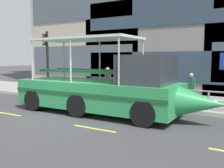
{
  "coord_description": "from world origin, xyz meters",
  "views": [
    {
      "loc": [
        7.46,
        -8.43,
        2.54
      ],
      "look_at": [
        1.41,
        1.8,
        1.3
      ],
      "focal_mm": 40.58,
      "sensor_mm": 36.0,
      "label": 1
    }
  ],
  "objects_px": {
    "traffic_light_pole": "(47,56)",
    "pedestrian_near_bow": "(191,85)",
    "duck_tour_boat": "(107,89)",
    "pedestrian_mid_right": "(108,79)",
    "pedestrian_mid_left": "(139,83)"
  },
  "relations": [
    {
      "from": "pedestrian_mid_left",
      "to": "pedestrian_mid_right",
      "type": "height_order",
      "value": "pedestrian_mid_right"
    },
    {
      "from": "duck_tour_boat",
      "to": "pedestrian_near_bow",
      "type": "relative_size",
      "value": 6.02
    },
    {
      "from": "traffic_light_pole",
      "to": "pedestrian_mid_right",
      "type": "height_order",
      "value": "traffic_light_pole"
    },
    {
      "from": "traffic_light_pole",
      "to": "duck_tour_boat",
      "type": "height_order",
      "value": "traffic_light_pole"
    },
    {
      "from": "traffic_light_pole",
      "to": "pedestrian_mid_right",
      "type": "relative_size",
      "value": 2.29
    },
    {
      "from": "pedestrian_near_bow",
      "to": "duck_tour_boat",
      "type": "bearing_deg",
      "value": -129.68
    },
    {
      "from": "traffic_light_pole",
      "to": "pedestrian_mid_left",
      "type": "xyz_separation_m",
      "value": [
        6.27,
        0.81,
        -1.5
      ]
    },
    {
      "from": "pedestrian_near_bow",
      "to": "pedestrian_mid_left",
      "type": "height_order",
      "value": "pedestrian_mid_left"
    },
    {
      "from": "traffic_light_pole",
      "to": "pedestrian_near_bow",
      "type": "relative_size",
      "value": 2.56
    },
    {
      "from": "traffic_light_pole",
      "to": "pedestrian_near_bow",
      "type": "height_order",
      "value": "traffic_light_pole"
    },
    {
      "from": "duck_tour_boat",
      "to": "pedestrian_mid_left",
      "type": "xyz_separation_m",
      "value": [
        0.03,
        3.36,
        0.02
      ]
    },
    {
      "from": "pedestrian_near_bow",
      "to": "pedestrian_mid_left",
      "type": "xyz_separation_m",
      "value": [
        -2.84,
        -0.1,
        0.01
      ]
    },
    {
      "from": "duck_tour_boat",
      "to": "pedestrian_mid_right",
      "type": "height_order",
      "value": "duck_tour_boat"
    },
    {
      "from": "duck_tour_boat",
      "to": "pedestrian_near_bow",
      "type": "xyz_separation_m",
      "value": [
        2.87,
        3.46,
        0.01
      ]
    },
    {
      "from": "traffic_light_pole",
      "to": "pedestrian_mid_right",
      "type": "xyz_separation_m",
      "value": [
        4.08,
        0.98,
        -1.39
      ]
    }
  ]
}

